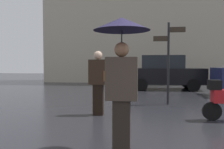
{
  "coord_description": "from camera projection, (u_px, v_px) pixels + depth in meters",
  "views": [
    {
      "loc": [
        -0.3,
        -2.53,
        1.41
      ],
      "look_at": [
        -1.37,
        5.58,
        1.03
      ],
      "focal_mm": 36.89,
      "sensor_mm": 36.0,
      "label": 1
    }
  ],
  "objects": [
    {
      "name": "street_signpost",
      "position": [
        169.0,
        55.0,
        7.94
      ],
      "size": [
        1.08,
        0.08,
        2.83
      ],
      "color": "black",
      "rests_on": "ground"
    },
    {
      "name": "parked_car_right",
      "position": [
        165.0,
        72.0,
        12.67
      ],
      "size": [
        4.01,
        2.02,
        1.86
      ],
      "rotation": [
        0.0,
        0.0,
        0.01
      ],
      "color": "black",
      "rests_on": "ground"
    },
    {
      "name": "pedestrian_with_bag",
      "position": [
        99.0,
        79.0,
        6.29
      ],
      "size": [
        0.54,
        0.24,
        1.76
      ],
      "rotation": [
        0.0,
        0.0,
        4.75
      ],
      "color": "black",
      "rests_on": "ground"
    },
    {
      "name": "pedestrian_with_umbrella",
      "position": [
        122.0,
        54.0,
        3.58
      ],
      "size": [
        0.89,
        0.89,
        2.12
      ],
      "rotation": [
        0.0,
        0.0,
        1.62
      ],
      "color": "#2A241E",
      "rests_on": "ground"
    }
  ]
}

